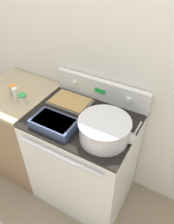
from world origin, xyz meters
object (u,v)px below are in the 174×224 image
mixing_bowl (104,129)px  spice_jar_green_cap (23,99)px  casserole_dish (54,123)px  spice_jar_orange_cap (13,90)px  spice_jar_white_cap (16,94)px  ladle (131,138)px  baking_tray (70,101)px

mixing_bowl → spice_jar_green_cap: size_ratio=4.09×
casserole_dish → spice_jar_orange_cap: 0.53m
spice_jar_white_cap → spice_jar_orange_cap: spice_jar_white_cap is taller
mixing_bowl → spice_jar_green_cap: mixing_bowl is taller
ladle → spice_jar_white_cap: spice_jar_white_cap is taller
mixing_bowl → baking_tray: mixing_bowl is taller
ladle → spice_jar_orange_cap: 1.03m
mixing_bowl → ladle: 0.19m
ladle → spice_jar_orange_cap: size_ratio=2.83×
casserole_dish → ladle: (0.52, 0.14, -0.00)m
casserole_dish → spice_jar_orange_cap: spice_jar_orange_cap is taller
mixing_bowl → spice_jar_white_cap: 0.79m
mixing_bowl → spice_jar_white_cap: (-0.79, 0.02, -0.01)m
casserole_dish → baking_tray: bearing=101.3°
ladle → spice_jar_green_cap: (-0.89, -0.04, 0.02)m
spice_jar_green_cap → spice_jar_white_cap: 0.08m
baking_tray → spice_jar_orange_cap: spice_jar_orange_cap is taller
ladle → spice_jar_white_cap: (-0.96, -0.04, 0.04)m
spice_jar_orange_cap → mixing_bowl: bearing=-4.2°
mixing_bowl → spice_jar_green_cap: 0.72m
baking_tray → spice_jar_white_cap: bearing=-151.9°
mixing_bowl → ladle: size_ratio=1.32×
spice_jar_orange_cap → baking_tray: bearing=19.3°
spice_jar_green_cap → spice_jar_white_cap: (-0.07, 0.00, 0.02)m
baking_tray → spice_jar_green_cap: size_ratio=3.95×
mixing_bowl → baking_tray: size_ratio=1.04×
baking_tray → ladle: ladle is taller
baking_tray → ladle: (0.58, -0.16, 0.02)m
mixing_bowl → ladle: (0.17, 0.06, -0.05)m
spice_jar_green_cap → baking_tray: bearing=33.8°
mixing_bowl → spice_jar_orange_cap: size_ratio=3.74×
spice_jar_green_cap → spice_jar_white_cap: bearing=178.5°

